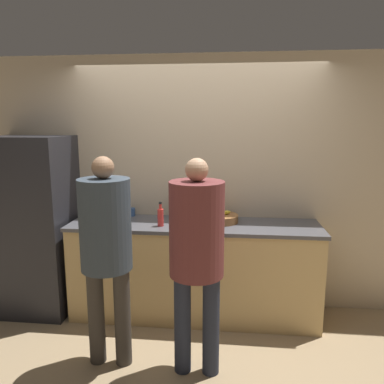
{
  "coord_description": "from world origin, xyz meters",
  "views": [
    {
      "loc": [
        0.36,
        -3.17,
        1.93
      ],
      "look_at": [
        0.0,
        0.15,
        1.31
      ],
      "focal_mm": 35.0,
      "sensor_mm": 36.0,
      "label": 1
    }
  ],
  "objects": [
    {
      "name": "utensil_crock",
      "position": [
        -0.19,
        0.55,
        1.03
      ],
      "size": [
        0.12,
        0.12,
        0.31
      ],
      "color": "#3D424C",
      "rests_on": "counter"
    },
    {
      "name": "counter",
      "position": [
        0.0,
        0.36,
        0.48
      ],
      "size": [
        2.44,
        0.66,
        0.96
      ],
      "color": "tan",
      "rests_on": "ground_plane"
    },
    {
      "name": "ground_plane",
      "position": [
        0.0,
        0.0,
        0.0
      ],
      "size": [
        14.0,
        14.0,
        0.0
      ],
      "primitive_type": "plane",
      "color": "#9E8460"
    },
    {
      "name": "refrigerator",
      "position": [
        -1.65,
        0.33,
        0.9
      ],
      "size": [
        0.77,
        0.68,
        1.8
      ],
      "color": "#232328",
      "rests_on": "ground_plane"
    },
    {
      "name": "wall_back",
      "position": [
        0.0,
        0.68,
        1.3
      ],
      "size": [
        5.2,
        0.06,
        2.6
      ],
      "color": "#C6B293",
      "rests_on": "ground_plane"
    },
    {
      "name": "person_center",
      "position": [
        0.11,
        -0.54,
        1.04
      ],
      "size": [
        0.41,
        0.41,
        1.68
      ],
      "color": "#232838",
      "rests_on": "ground_plane"
    },
    {
      "name": "person_left",
      "position": [
        -0.6,
        -0.49,
        1.03
      ],
      "size": [
        0.4,
        0.4,
        1.68
      ],
      "color": "#38332D",
      "rests_on": "ground_plane"
    },
    {
      "name": "cup_blue",
      "position": [
        -0.69,
        0.58,
        1.0
      ],
      "size": [
        0.08,
        0.08,
        0.08
      ],
      "color": "#335184",
      "rests_on": "counter"
    },
    {
      "name": "bottle_red",
      "position": [
        -0.31,
        0.22,
        1.05
      ],
      "size": [
        0.06,
        0.06,
        0.23
      ],
      "color": "red",
      "rests_on": "counter"
    },
    {
      "name": "fruit_bowl",
      "position": [
        0.25,
        0.43,
        1.0
      ],
      "size": [
        0.37,
        0.37,
        0.11
      ],
      "color": "brown",
      "rests_on": "counter"
    }
  ]
}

